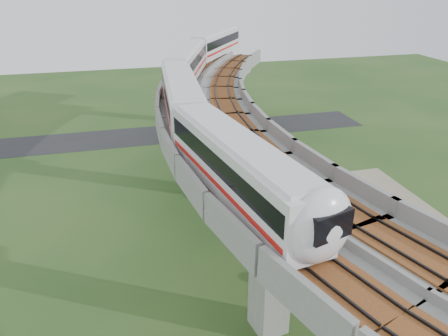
{
  "coord_description": "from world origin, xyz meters",
  "views": [
    {
      "loc": [
        -7.74,
        -31.73,
        22.35
      ],
      "look_at": [
        0.5,
        -0.09,
        7.5
      ],
      "focal_mm": 35.0,
      "sensor_mm": 36.0,
      "label": 1
    }
  ],
  "objects_px": {
    "metro_train": "(204,78)",
    "car_dark": "(308,192)",
    "car_red": "(386,218)",
    "car_white": "(334,249)"
  },
  "relations": [
    {
      "from": "metro_train",
      "to": "car_dark",
      "type": "distance_m",
      "value": 16.36
    },
    {
      "from": "car_dark",
      "to": "metro_train",
      "type": "bearing_deg",
      "value": 57.06
    },
    {
      "from": "car_red",
      "to": "car_dark",
      "type": "xyz_separation_m",
      "value": [
        -4.84,
        7.02,
        -0.12
      ]
    },
    {
      "from": "car_white",
      "to": "car_red",
      "type": "height_order",
      "value": "car_red"
    },
    {
      "from": "metro_train",
      "to": "car_white",
      "type": "distance_m",
      "value": 21.04
    },
    {
      "from": "metro_train",
      "to": "car_white",
      "type": "relative_size",
      "value": 15.45
    },
    {
      "from": "metro_train",
      "to": "car_red",
      "type": "xyz_separation_m",
      "value": [
        14.92,
        -12.39,
        -11.6
      ]
    },
    {
      "from": "car_dark",
      "to": "car_red",
      "type": "bearing_deg",
      "value": -150.3
    },
    {
      "from": "car_white",
      "to": "car_dark",
      "type": "distance_m",
      "value": 10.71
    },
    {
      "from": "car_white",
      "to": "car_dark",
      "type": "xyz_separation_m",
      "value": [
        2.42,
        10.43,
        -0.11
      ]
    }
  ]
}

